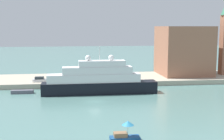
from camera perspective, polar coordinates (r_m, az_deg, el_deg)
The scene contains 9 objects.
ground at distance 70.09m, azimuth -3.23°, elevation -5.88°, with size 400.00×400.00×0.00m, color slate.
quay_dock at distance 94.76m, azimuth -4.42°, elevation -1.79°, with size 110.00×18.78×1.40m, color #ADA38E.
large_yacht at distance 77.47m, azimuth -2.61°, elevation -1.96°, with size 29.05×4.11×12.12m.
small_motorboat at distance 46.72m, azimuth 2.37°, elevation -11.75°, with size 4.49×1.79×2.98m.
work_barge at distance 81.37m, azimuth -16.33°, elevation -3.91°, with size 5.58×1.43×0.89m, color #595966.
harbor_building at distance 102.47m, azimuth 13.14°, elevation 3.56°, with size 15.39×15.64×15.61m, color #9E664C.
parked_car at distance 89.16m, azimuth -13.25°, elevation -1.75°, with size 4.20×1.75×1.44m.
person_figure at distance 90.06m, azimuth -10.76°, elevation -1.48°, with size 0.36×0.36×1.65m.
mooring_bollard at distance 86.90m, azimuth -1.80°, elevation -1.97°, with size 0.46×0.46×0.69m, color black.
Camera 1 is at (-5.11, -67.84, 16.86)m, focal length 49.15 mm.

